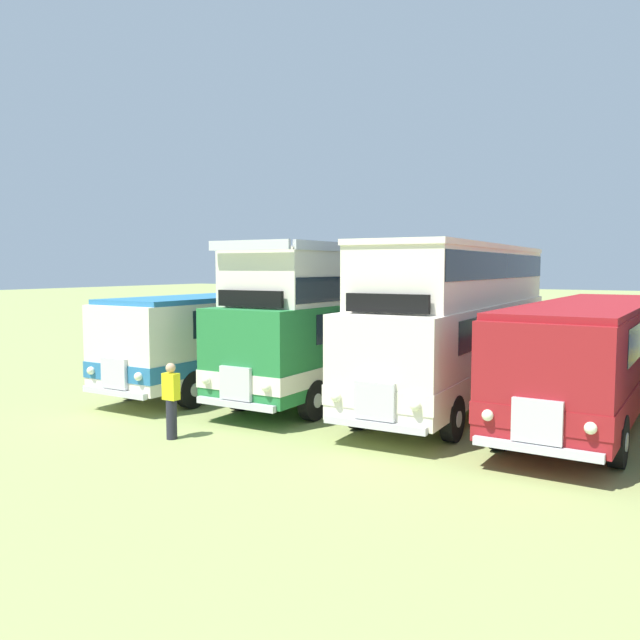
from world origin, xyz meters
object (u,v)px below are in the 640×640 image
object	(u,v)px
bus_first_in_row	(251,330)
bus_second_in_row	(342,316)
bus_third_in_row	(460,316)
bus_fourth_in_row	(592,351)
marshal_person	(171,400)

from	to	relation	value
bus_first_in_row	bus_second_in_row	xyz separation A→B (m)	(3.57, -0.12, 0.60)
bus_third_in_row	bus_first_in_row	bearing A→B (deg)	-177.11
bus_first_in_row	bus_third_in_row	size ratio (longest dim) A/B	1.00
bus_first_in_row	bus_second_in_row	world-z (taller)	bus_second_in_row
bus_fourth_in_row	marshal_person	size ratio (longest dim) A/B	6.49
bus_third_in_row	marshal_person	distance (m)	8.53
bus_third_in_row	bus_fourth_in_row	bearing A→B (deg)	-6.62
bus_second_in_row	marshal_person	world-z (taller)	bus_second_in_row
bus_second_in_row	marshal_person	distance (m)	6.91
bus_fourth_in_row	marshal_person	distance (m)	10.44
marshal_person	bus_third_in_row	bearing A→B (deg)	59.06
bus_second_in_row	bus_fourth_in_row	bearing A→B (deg)	0.49
bus_third_in_row	marshal_person	size ratio (longest dim) A/B	6.73
bus_second_in_row	marshal_person	size ratio (longest dim) A/B	6.01
bus_first_in_row	bus_fourth_in_row	world-z (taller)	same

